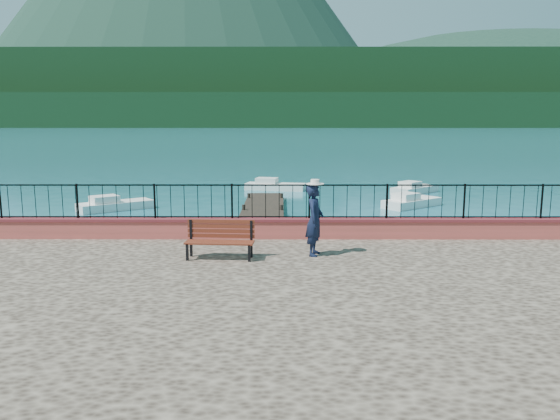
{
  "coord_description": "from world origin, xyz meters",
  "views": [
    {
      "loc": [
        -1.09,
        -11.61,
        4.58
      ],
      "look_at": [
        -1.13,
        2.0,
        2.3
      ],
      "focal_mm": 35.0,
      "sensor_mm": 36.0,
      "label": 1
    }
  ],
  "objects_px": {
    "park_bench": "(220,247)",
    "boat_0": "(128,233)",
    "boat_1": "(362,230)",
    "boat_4": "(275,184)",
    "boat_5": "(415,187)",
    "boat_2": "(412,199)",
    "person": "(315,220)",
    "boat_3": "(115,202)"
  },
  "relations": [
    {
      "from": "park_bench",
      "to": "boat_1",
      "type": "relative_size",
      "value": 0.42
    },
    {
      "from": "boat_2",
      "to": "boat_4",
      "type": "xyz_separation_m",
      "value": [
        -7.28,
        6.96,
        0.0
      ]
    },
    {
      "from": "person",
      "to": "boat_4",
      "type": "bearing_deg",
      "value": 16.34
    },
    {
      "from": "park_bench",
      "to": "boat_5",
      "type": "distance_m",
      "value": 23.03
    },
    {
      "from": "boat_0",
      "to": "boat_4",
      "type": "height_order",
      "value": "same"
    },
    {
      "from": "person",
      "to": "boat_1",
      "type": "relative_size",
      "value": 0.44
    },
    {
      "from": "park_bench",
      "to": "boat_5",
      "type": "xyz_separation_m",
      "value": [
        9.81,
        20.81,
        -1.08
      ]
    },
    {
      "from": "boat_4",
      "to": "boat_2",
      "type": "bearing_deg",
      "value": -31.4
    },
    {
      "from": "boat_1",
      "to": "boat_5",
      "type": "relative_size",
      "value": 1.21
    },
    {
      "from": "person",
      "to": "boat_4",
      "type": "relative_size",
      "value": 0.46
    },
    {
      "from": "boat_1",
      "to": "boat_3",
      "type": "relative_size",
      "value": 1.1
    },
    {
      "from": "boat_4",
      "to": "boat_5",
      "type": "bearing_deg",
      "value": 1.97
    },
    {
      "from": "boat_4",
      "to": "person",
      "type": "bearing_deg",
      "value": -74.48
    },
    {
      "from": "boat_2",
      "to": "boat_0",
      "type": "bearing_deg",
      "value": 176.09
    },
    {
      "from": "boat_0",
      "to": "boat_5",
      "type": "bearing_deg",
      "value": 28.25
    },
    {
      "from": "boat_2",
      "to": "boat_5",
      "type": "xyz_separation_m",
      "value": [
        1.44,
        5.37,
        0.0
      ]
    },
    {
      "from": "boat_4",
      "to": "boat_3",
      "type": "bearing_deg",
      "value": -122.82
    },
    {
      "from": "boat_5",
      "to": "boat_0",
      "type": "bearing_deg",
      "value": -177.86
    },
    {
      "from": "boat_3",
      "to": "boat_4",
      "type": "height_order",
      "value": "same"
    },
    {
      "from": "boat_3",
      "to": "boat_4",
      "type": "relative_size",
      "value": 0.95
    },
    {
      "from": "boat_1",
      "to": "boat_4",
      "type": "height_order",
      "value": "same"
    },
    {
      "from": "boat_1",
      "to": "boat_4",
      "type": "xyz_separation_m",
      "value": [
        -3.46,
        15.09,
        0.0
      ]
    },
    {
      "from": "park_bench",
      "to": "person",
      "type": "bearing_deg",
      "value": 12.94
    },
    {
      "from": "park_bench",
      "to": "boat_0",
      "type": "bearing_deg",
      "value": 125.61
    },
    {
      "from": "boat_5",
      "to": "person",
      "type": "bearing_deg",
      "value": -152.8
    },
    {
      "from": "person",
      "to": "boat_1",
      "type": "xyz_separation_m",
      "value": [
        2.23,
        6.95,
        -1.7
      ]
    },
    {
      "from": "person",
      "to": "boat_5",
      "type": "height_order",
      "value": "person"
    },
    {
      "from": "park_bench",
      "to": "boat_0",
      "type": "relative_size",
      "value": 0.44
    },
    {
      "from": "park_bench",
      "to": "boat_3",
      "type": "height_order",
      "value": "park_bench"
    },
    {
      "from": "boat_1",
      "to": "boat_2",
      "type": "height_order",
      "value": "same"
    },
    {
      "from": "boat_0",
      "to": "boat_2",
      "type": "distance_m",
      "value": 15.22
    },
    {
      "from": "park_bench",
      "to": "boat_2",
      "type": "relative_size",
      "value": 0.5
    },
    {
      "from": "boat_0",
      "to": "boat_4",
      "type": "relative_size",
      "value": 1.0
    },
    {
      "from": "park_bench",
      "to": "boat_5",
      "type": "bearing_deg",
      "value": 68.88
    },
    {
      "from": "boat_0",
      "to": "boat_1",
      "type": "relative_size",
      "value": 0.96
    },
    {
      "from": "boat_3",
      "to": "boat_4",
      "type": "bearing_deg",
      "value": 8.38
    },
    {
      "from": "boat_1",
      "to": "boat_2",
      "type": "relative_size",
      "value": 1.18
    },
    {
      "from": "boat_5",
      "to": "boat_1",
      "type": "bearing_deg",
      "value": -153.97
    },
    {
      "from": "person",
      "to": "boat_0",
      "type": "height_order",
      "value": "person"
    },
    {
      "from": "boat_2",
      "to": "boat_3",
      "type": "height_order",
      "value": "same"
    },
    {
      "from": "boat_0",
      "to": "boat_5",
      "type": "xyz_separation_m",
      "value": [
        14.02,
        13.94,
        0.0
      ]
    },
    {
      "from": "park_bench",
      "to": "boat_1",
      "type": "distance_m",
      "value": 8.68
    }
  ]
}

